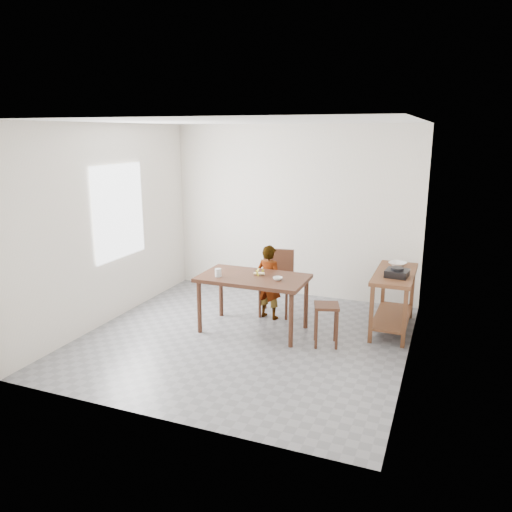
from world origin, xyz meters
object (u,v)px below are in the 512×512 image
at_px(dining_table, 253,303).
at_px(dining_chair, 276,283).
at_px(child, 269,282).
at_px(stool, 326,325).
at_px(prep_counter, 393,301).

distance_m(dining_table, dining_chair, 0.69).
xyz_separation_m(child, stool, (0.98, -0.62, -0.27)).
relative_size(prep_counter, child, 1.13).
height_order(dining_table, prep_counter, prep_counter).
xyz_separation_m(prep_counter, stool, (-0.70, -0.81, -0.14)).
bearing_deg(prep_counter, stool, -130.98).
bearing_deg(dining_table, dining_chair, 83.71).
bearing_deg(stool, prep_counter, 49.02).
xyz_separation_m(prep_counter, child, (-1.68, -0.19, 0.13)).
bearing_deg(dining_table, prep_counter, 22.15).
xyz_separation_m(dining_table, dining_chair, (0.08, 0.68, 0.09)).
bearing_deg(child, dining_chair, -89.96).
distance_m(dining_table, prep_counter, 1.86).
bearing_deg(dining_chair, prep_counter, -7.62).
distance_m(prep_counter, dining_chair, 1.65).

